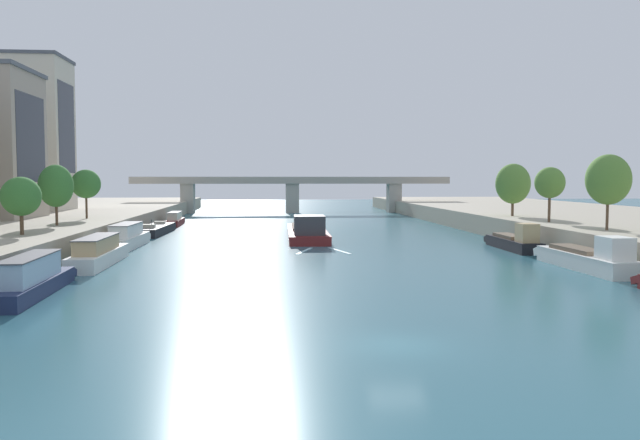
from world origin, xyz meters
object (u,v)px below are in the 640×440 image
Objects in this scene: moored_boat_right_near at (587,258)px; moored_boat_left_lone at (156,230)px; moored_boat_right_upstream at (515,241)px; tree_right_by_lamp at (550,183)px; tree_left_by_lamp at (56,186)px; tree_right_second at (513,184)px; moored_boat_left_midway at (175,220)px; moored_boat_left_gap_after at (128,237)px; moored_boat_left_near at (32,279)px; moored_boat_left_end at (99,253)px; barge_midriver at (307,231)px; tree_right_midway at (608,180)px; tree_left_distant at (21,197)px; bridge_far at (292,189)px; tree_left_far at (86,184)px.

moored_boat_left_lone is at bearing 137.43° from moored_boat_right_near.
tree_right_by_lamp is at bearing 37.83° from moored_boat_right_upstream.
moored_boat_right_upstream is at bearing 91.02° from moored_boat_right_near.
moored_boat_left_lone is at bearing 150.56° from moored_boat_right_upstream.
tree_right_second reaches higher than tree_left_by_lamp.
tree_right_second reaches higher than moored_boat_left_midway.
moored_boat_right_near reaches higher than moored_boat_left_midway.
moored_boat_right_near reaches higher than moored_boat_left_gap_after.
moored_boat_left_lone is (-0.04, 45.99, -0.51)m from moored_boat_left_near.
moored_boat_left_end is at bearing -152.28° from tree_right_second.
moored_boat_left_lone is at bearing 89.58° from moored_boat_left_gap_after.
moored_boat_right_upstream is at bearing 11.54° from moored_boat_left_end.
moored_boat_left_end is 31.34m from moored_boat_left_lone.
barge_midriver is 3.61× the size of tree_right_by_lamp.
tree_right_midway is at bearing -88.15° from tree_right_by_lamp.
moored_boat_left_lone is 46.96m from moored_boat_right_upstream.
moored_boat_right_near is at bearing 11.27° from moored_boat_left_near.
tree_left_distant reaches higher than barge_midriver.
tree_right_by_lamp is at bearing 0.47° from tree_left_by_lamp.
tree_left_by_lamp is 0.09× the size of bridge_far.
tree_left_distant is 0.84× the size of tree_left_far.
tree_left_by_lamp is 55.32m from tree_right_second.
moored_boat_left_gap_after is 32.54m from moored_boat_left_midway.
moored_boat_right_near is 1.99× the size of tree_right_second.
tree_right_second is at bearing 89.86° from tree_right_midway.
tree_left_by_lamp is 11.50m from tree_left_far.
tree_right_by_lamp is at bearing -1.99° from moored_boat_left_gap_after.
moored_boat_right_upstream is at bearing -74.99° from bridge_far.
moored_boat_right_near is at bearing -32.14° from tree_left_far.
moored_boat_left_near is 49.95m from tree_right_midway.
moored_boat_left_near is 54.35m from tree_right_by_lamp.
moored_boat_left_gap_after is at bearing -167.86° from tree_right_second.
moored_boat_left_near is 0.95× the size of moored_boat_left_end.
moored_boat_left_midway is at bearing 135.51° from tree_right_midway.
moored_boat_left_lone is 1.32× the size of moored_boat_right_upstream.
tree_left_by_lamp is (-6.89, -19.07, 6.12)m from moored_boat_left_lone.
moored_boat_left_end is 0.89× the size of moored_boat_left_lone.
tree_left_far reaches higher than moored_boat_right_upstream.
tree_right_midway reaches higher than bridge_far.
moored_boat_left_midway is at bearing 154.33° from tree_right_second.
tree_left_by_lamp is at bearing -109.88° from moored_boat_left_lone.
moored_boat_left_near is at bearing -161.38° from tree_right_midway.
barge_midriver reaches higher than moored_boat_right_near.
tree_right_by_lamp is 0.09× the size of bridge_far.
bridge_far is (20.27, 36.56, 4.19)m from moored_boat_left_midway.
moored_boat_left_near is 39.48m from tree_left_far.
tree_right_midway is (5.85, 7.63, 6.41)m from moored_boat_right_near.
moored_boat_left_lone is 2.16× the size of tree_right_midway.
tree_right_by_lamp reaches higher than bridge_far.
moored_boat_right_near is at bearing -88.98° from moored_boat_right_upstream.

